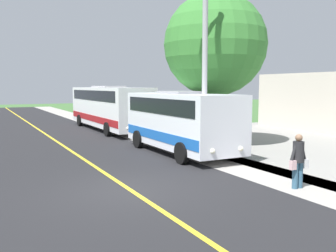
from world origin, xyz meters
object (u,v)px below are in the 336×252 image
(pedestrian_with_bags, at_px, (298,159))
(tree_curbside, at_px, (215,45))
(shuttle_bus_front, at_px, (181,119))
(transit_bus_rear, at_px, (109,106))
(street_light_pole, at_px, (203,50))

(pedestrian_with_bags, distance_m, tree_curbside, 10.00)
(shuttle_bus_front, xyz_separation_m, transit_bus_rear, (-0.04, -10.76, 0.14))
(shuttle_bus_front, xyz_separation_m, street_light_pole, (-0.37, 1.30, 3.13))
(shuttle_bus_front, bearing_deg, street_light_pole, 105.85)
(shuttle_bus_front, bearing_deg, transit_bus_rear, -90.21)
(pedestrian_with_bags, bearing_deg, shuttle_bus_front, -88.57)
(shuttle_bus_front, relative_size, pedestrian_with_bags, 4.41)
(shuttle_bus_front, distance_m, tree_curbside, 4.93)
(street_light_pole, distance_m, tree_curbside, 3.76)
(tree_curbside, bearing_deg, street_light_pole, 47.29)
(street_light_pole, bearing_deg, transit_bus_rear, -88.43)
(shuttle_bus_front, relative_size, street_light_pole, 0.86)
(transit_bus_rear, height_order, pedestrian_with_bags, transit_bus_rear)
(pedestrian_with_bags, xyz_separation_m, tree_curbside, (-2.71, -8.54, 4.44))
(transit_bus_rear, distance_m, street_light_pole, 12.43)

